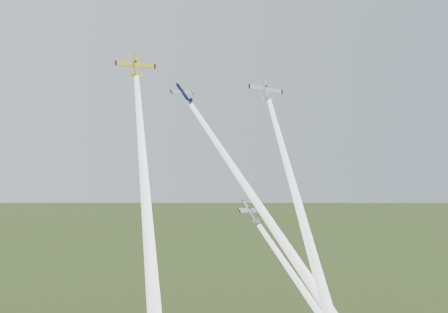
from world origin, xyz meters
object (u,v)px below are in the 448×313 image
at_px(plane_yellow, 136,66).
at_px(plane_silver_right, 266,90).
at_px(plane_navy, 184,93).
at_px(plane_silver_low, 250,212).

distance_m(plane_yellow, plane_silver_right, 30.46).
relative_size(plane_navy, plane_silver_right, 0.83).
distance_m(plane_navy, plane_silver_low, 27.43).
xyz_separation_m(plane_yellow, plane_silver_low, (19.49, -10.42, -28.24)).
height_order(plane_navy, plane_silver_right, plane_silver_right).
height_order(plane_yellow, plane_navy, plane_yellow).
bearing_deg(plane_silver_right, plane_silver_low, -120.57).
distance_m(plane_navy, plane_silver_right, 19.66).
xyz_separation_m(plane_yellow, plane_navy, (10.80, 0.53, -4.63)).
relative_size(plane_silver_right, plane_silver_low, 1.21).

